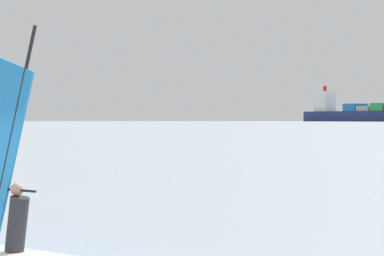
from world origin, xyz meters
TOP-DOWN VIEW (x-y plane):
  - windsurfer at (1.13, 1.76)m, footprint 3.79×1.96m
  - cargo_ship at (7.99, 816.04)m, footprint 150.60×143.47m
  - distant_headland at (-114.64, 1304.48)m, footprint 737.40×516.00m

SIDE VIEW (x-z plane):
  - windsurfer at x=1.13m, z-range -1.00..3.01m
  - cargo_ship at x=7.99m, z-range -9.89..28.85m
  - distant_headland at x=-114.64m, z-range 0.00..33.23m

